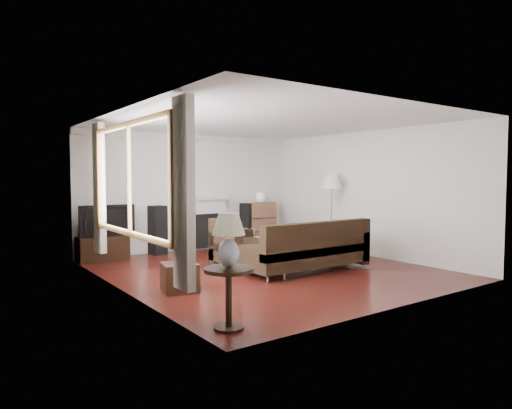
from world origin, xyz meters
TOP-DOWN VIEW (x-y plane):
  - room at (0.00, 0.00)m, footprint 5.10×5.60m
  - window at (-2.45, -0.20)m, footprint 0.12×2.74m
  - curtain_near at (-2.40, -1.72)m, footprint 0.10×0.35m
  - curtain_far at (-2.40, 1.32)m, footprint 0.10×0.35m
  - fireplace at (0.15, 2.64)m, footprint 1.40×0.26m
  - tv_stand at (-2.01, 2.50)m, footprint 0.92×0.41m
  - television at (-1.95, 2.50)m, footprint 1.04×0.14m
  - speaker_left at (-0.88, 2.54)m, footprint 0.31×0.36m
  - speaker_right at (1.37, 2.54)m, footprint 0.32×0.36m
  - bookshelf at (1.71, 2.53)m, footprint 0.71×0.34m
  - globe_lamp at (1.71, 2.53)m, footprint 0.24×0.24m
  - sectional_sofa at (0.48, -0.46)m, footprint 2.47×1.80m
  - coffee_table at (0.62, 0.82)m, footprint 1.20×0.95m
  - footstool at (-1.87, -0.50)m, footprint 0.56×0.56m
  - floor_lamp at (2.19, 0.65)m, footprint 0.56×0.56m
  - side_table at (-2.15, -2.23)m, footprint 0.52×0.52m
  - table_lamp at (-2.15, -2.23)m, footprint 0.34×0.34m

SIDE VIEW (x-z plane):
  - footstool at x=-1.87m, z-range 0.00..0.39m
  - coffee_table at x=0.62m, z-range 0.00..0.41m
  - tv_stand at x=-2.01m, z-range 0.00..0.46m
  - side_table at x=-2.15m, z-range 0.00..0.64m
  - sectional_sofa at x=0.48m, z-range 0.00..0.80m
  - speaker_right at x=1.37m, z-range 0.00..0.98m
  - bookshelf at x=1.71m, z-range 0.00..0.98m
  - speaker_left at x=-0.88m, z-range 0.00..1.00m
  - fireplace at x=0.15m, z-range 0.00..1.15m
  - television at x=-1.95m, z-range 0.46..1.06m
  - floor_lamp at x=2.19m, z-range 0.00..1.65m
  - table_lamp at x=-2.15m, z-range 0.64..1.20m
  - globe_lamp at x=1.71m, z-range 0.98..1.22m
  - room at x=0.00m, z-range -0.02..2.52m
  - curtain_near at x=-2.40m, z-range 0.35..2.45m
  - curtain_far at x=-2.40m, z-range 0.35..2.45m
  - window at x=-2.45m, z-range 0.78..2.32m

